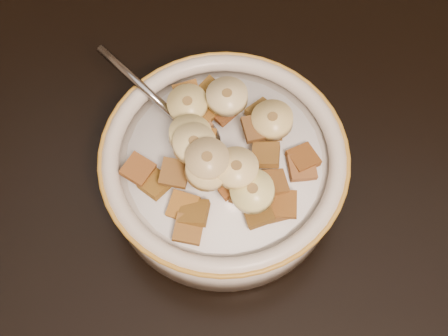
# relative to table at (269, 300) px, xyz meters

# --- Properties ---
(table) EXTENTS (1.42, 0.94, 0.04)m
(table) POSITION_rel_table_xyz_m (0.00, 0.00, 0.00)
(table) COLOR black
(table) RESTS_ON floor
(cereal_bowl) EXTENTS (0.18, 0.18, 0.04)m
(cereal_bowl) POSITION_rel_table_xyz_m (-0.05, 0.08, 0.04)
(cereal_bowl) COLOR beige
(cereal_bowl) RESTS_ON table
(milk) EXTENTS (0.15, 0.15, 0.00)m
(milk) POSITION_rel_table_xyz_m (-0.05, 0.08, 0.06)
(milk) COLOR white
(milk) RESTS_ON cereal_bowl
(spoon) EXTENTS (0.05, 0.05, 0.01)m
(spoon) POSITION_rel_table_xyz_m (-0.08, 0.10, 0.07)
(spoon) COLOR gray
(spoon) RESTS_ON cereal_bowl
(cereal_square_0) EXTENTS (0.03, 0.03, 0.01)m
(cereal_square_0) POSITION_rel_table_xyz_m (-0.02, 0.04, 0.07)
(cereal_square_0) COLOR brown
(cereal_square_0) RESTS_ON milk
(cereal_square_1) EXTENTS (0.02, 0.02, 0.01)m
(cereal_square_1) POSITION_rel_table_xyz_m (-0.03, 0.05, 0.08)
(cereal_square_1) COLOR brown
(cereal_square_1) RESTS_ON milk
(cereal_square_2) EXTENTS (0.02, 0.02, 0.01)m
(cereal_square_2) POSITION_rel_table_xyz_m (-0.00, 0.05, 0.07)
(cereal_square_2) COLOR brown
(cereal_square_2) RESTS_ON milk
(cereal_square_3) EXTENTS (0.02, 0.02, 0.01)m
(cereal_square_3) POSITION_rel_table_xyz_m (-0.07, 0.09, 0.08)
(cereal_square_3) COLOR brown
(cereal_square_3) RESTS_ON milk
(cereal_square_4) EXTENTS (0.03, 0.03, 0.01)m
(cereal_square_4) POSITION_rel_table_xyz_m (-0.11, 0.06, 0.07)
(cereal_square_4) COLOR brown
(cereal_square_4) RESTS_ON milk
(cereal_square_5) EXTENTS (0.03, 0.03, 0.01)m
(cereal_square_5) POSITION_rel_table_xyz_m (-0.08, 0.11, 0.08)
(cereal_square_5) COLOR brown
(cereal_square_5) RESTS_ON milk
(cereal_square_6) EXTENTS (0.03, 0.03, 0.01)m
(cereal_square_6) POSITION_rel_table_xyz_m (-0.03, 0.11, 0.08)
(cereal_square_6) COLOR brown
(cereal_square_6) RESTS_ON milk
(cereal_square_7) EXTENTS (0.03, 0.03, 0.01)m
(cereal_square_7) POSITION_rel_table_xyz_m (-0.07, 0.14, 0.07)
(cereal_square_7) COLOR brown
(cereal_square_7) RESTS_ON milk
(cereal_square_8) EXTENTS (0.03, 0.03, 0.01)m
(cereal_square_8) POSITION_rel_table_xyz_m (-0.06, 0.07, 0.09)
(cereal_square_8) COLOR olive
(cereal_square_8) RESTS_ON milk
(cereal_square_9) EXTENTS (0.03, 0.03, 0.01)m
(cereal_square_9) POSITION_rel_table_xyz_m (-0.01, 0.05, 0.07)
(cereal_square_9) COLOR brown
(cereal_square_9) RESTS_ON milk
(cereal_square_10) EXTENTS (0.03, 0.03, 0.01)m
(cereal_square_10) POSITION_rel_table_xyz_m (-0.02, 0.11, 0.08)
(cereal_square_10) COLOR brown
(cereal_square_10) RESTS_ON milk
(cereal_square_11) EXTENTS (0.03, 0.03, 0.01)m
(cereal_square_11) POSITION_rel_table_xyz_m (0.01, 0.09, 0.07)
(cereal_square_11) COLOR brown
(cereal_square_11) RESTS_ON milk
(cereal_square_12) EXTENTS (0.03, 0.03, 0.01)m
(cereal_square_12) POSITION_rel_table_xyz_m (-0.01, 0.07, 0.08)
(cereal_square_12) COLOR brown
(cereal_square_12) RESTS_ON milk
(cereal_square_13) EXTENTS (0.03, 0.03, 0.01)m
(cereal_square_13) POSITION_rel_table_xyz_m (-0.06, 0.12, 0.07)
(cereal_square_13) COLOR brown
(cereal_square_13) RESTS_ON milk
(cereal_square_14) EXTENTS (0.03, 0.03, 0.01)m
(cereal_square_14) POSITION_rel_table_xyz_m (-0.04, 0.06, 0.08)
(cereal_square_14) COLOR #965729
(cereal_square_14) RESTS_ON milk
(cereal_square_15) EXTENTS (0.03, 0.03, 0.01)m
(cereal_square_15) POSITION_rel_table_xyz_m (0.01, 0.09, 0.07)
(cereal_square_15) COLOR brown
(cereal_square_15) RESTS_ON milk
(cereal_square_16) EXTENTS (0.02, 0.02, 0.01)m
(cereal_square_16) POSITION_rel_table_xyz_m (-0.07, 0.02, 0.07)
(cereal_square_16) COLOR brown
(cereal_square_16) RESTS_ON milk
(cereal_square_17) EXTENTS (0.03, 0.03, 0.01)m
(cereal_square_17) POSITION_rel_table_xyz_m (-0.03, 0.12, 0.07)
(cereal_square_17) COLOR brown
(cereal_square_17) RESTS_ON milk
(cereal_square_18) EXTENTS (0.03, 0.03, 0.01)m
(cereal_square_18) POSITION_rel_table_xyz_m (-0.09, 0.13, 0.07)
(cereal_square_18) COLOR #99631A
(cereal_square_18) RESTS_ON milk
(cereal_square_19) EXTENTS (0.03, 0.03, 0.01)m
(cereal_square_19) POSITION_rel_table_xyz_m (-0.08, 0.10, 0.08)
(cereal_square_19) COLOR #9D6137
(cereal_square_19) RESTS_ON milk
(cereal_square_20) EXTENTS (0.02, 0.02, 0.01)m
(cereal_square_20) POSITION_rel_table_xyz_m (-0.06, 0.03, 0.07)
(cereal_square_20) COLOR brown
(cereal_square_20) RESTS_ON milk
(cereal_square_21) EXTENTS (0.03, 0.03, 0.01)m
(cereal_square_21) POSITION_rel_table_xyz_m (-0.10, 0.05, 0.07)
(cereal_square_21) COLOR brown
(cereal_square_21) RESTS_ON milk
(cereal_square_22) EXTENTS (0.02, 0.02, 0.01)m
(cereal_square_22) POSITION_rel_table_xyz_m (-0.07, 0.04, 0.07)
(cereal_square_22) COLOR #995D19
(cereal_square_22) RESTS_ON milk
(cereal_square_23) EXTENTS (0.02, 0.02, 0.01)m
(cereal_square_23) POSITION_rel_table_xyz_m (-0.08, 0.06, 0.08)
(cereal_square_23) COLOR brown
(cereal_square_23) RESTS_ON milk
(cereal_square_24) EXTENTS (0.02, 0.02, 0.01)m
(cereal_square_24) POSITION_rel_table_xyz_m (-0.02, 0.09, 0.08)
(cereal_square_24) COLOR brown
(cereal_square_24) RESTS_ON milk
(banana_slice_0) EXTENTS (0.04, 0.04, 0.01)m
(banana_slice_0) POSITION_rel_table_xyz_m (-0.09, 0.12, 0.08)
(banana_slice_0) COLOR #D4C868
(banana_slice_0) RESTS_ON milk
(banana_slice_1) EXTENTS (0.04, 0.04, 0.01)m
(banana_slice_1) POSITION_rel_table_xyz_m (-0.04, 0.06, 0.09)
(banana_slice_1) COLOR #FADE9C
(banana_slice_1) RESTS_ON milk
(banana_slice_2) EXTENTS (0.04, 0.04, 0.01)m
(banana_slice_2) POSITION_rel_table_xyz_m (-0.03, 0.05, 0.09)
(banana_slice_2) COLOR #F0E581
(banana_slice_2) RESTS_ON milk
(banana_slice_3) EXTENTS (0.03, 0.03, 0.01)m
(banana_slice_3) POSITION_rel_table_xyz_m (-0.02, 0.11, 0.08)
(banana_slice_3) COLOR #F2DB89
(banana_slice_3) RESTS_ON milk
(banana_slice_4) EXTENTS (0.03, 0.03, 0.01)m
(banana_slice_4) POSITION_rel_table_xyz_m (-0.06, 0.06, 0.09)
(banana_slice_4) COLOR #E5C888
(banana_slice_4) RESTS_ON milk
(banana_slice_5) EXTENTS (0.04, 0.04, 0.01)m
(banana_slice_5) POSITION_rel_table_xyz_m (-0.06, 0.12, 0.09)
(banana_slice_5) COLOR beige
(banana_slice_5) RESTS_ON milk
(banana_slice_6) EXTENTS (0.04, 0.04, 0.01)m
(banana_slice_6) POSITION_rel_table_xyz_m (-0.08, 0.09, 0.09)
(banana_slice_6) COLOR #FBE798
(banana_slice_6) RESTS_ON milk
(banana_slice_7) EXTENTS (0.04, 0.04, 0.01)m
(banana_slice_7) POSITION_rel_table_xyz_m (-0.07, 0.08, 0.09)
(banana_slice_7) COLOR #FBE1A7
(banana_slice_7) RESTS_ON milk
(banana_slice_8) EXTENTS (0.04, 0.04, 0.01)m
(banana_slice_8) POSITION_rel_table_xyz_m (-0.06, 0.06, 0.10)
(banana_slice_8) COLOR #CAB687
(banana_slice_8) RESTS_ON milk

